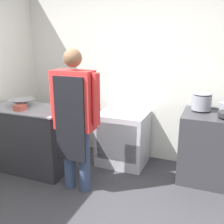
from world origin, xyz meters
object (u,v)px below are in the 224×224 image
person_cook (74,113)px  mixing_bowl (22,103)px  plastic_tub (20,108)px  fridge_unit (123,138)px  stock_pot (202,101)px  stove (211,148)px

person_cook → mixing_bowl: person_cook is taller
mixing_bowl → plastic_tub: bearing=-57.8°
fridge_unit → mixing_bowl: size_ratio=2.25×
mixing_bowl → plastic_tub: (0.11, -0.17, -0.02)m
person_cook → mixing_bowl: size_ratio=4.94×
mixing_bowl → stock_pot: (2.34, 0.71, 0.08)m
fridge_unit → plastic_tub: bearing=-145.1°
stove → stock_pot: (-0.17, 0.11, 0.59)m
person_cook → mixing_bowl: 1.01m
mixing_bowl → plastic_tub: mixing_bowl is taller
stock_pot → fridge_unit: bearing=-176.2°
fridge_unit → plastic_tub: plastic_tub is taller
stove → person_cook: 1.83m
person_cook → plastic_tub: (-0.87, 0.08, -0.04)m
stove → fridge_unit: (-1.24, 0.04, -0.06)m
fridge_unit → stock_pot: size_ratio=3.16×
fridge_unit → plastic_tub: 1.53m
mixing_bowl → stock_pot: bearing=16.9°
stove → plastic_tub: bearing=-162.2°
stove → fridge_unit: stove is taller
stove → mixing_bowl: 2.64m
stove → fridge_unit: 1.24m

